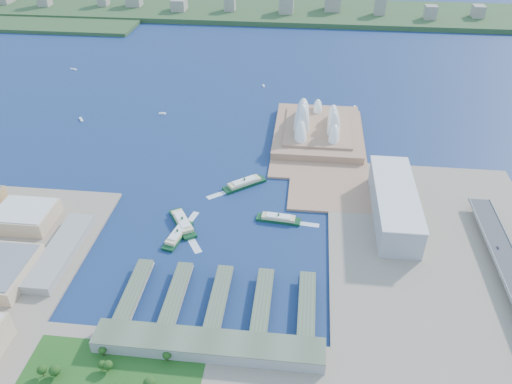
# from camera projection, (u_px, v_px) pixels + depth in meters

# --- Properties ---
(ground) EXTENTS (3000.00, 3000.00, 0.00)m
(ground) POSITION_uv_depth(u_px,v_px,m) (219.00, 250.00, 545.74)
(ground) COLOR #10204D
(ground) RESTS_ON ground
(east_land) EXTENTS (240.00, 500.00, 3.00)m
(east_land) POSITION_uv_depth(u_px,v_px,m) (454.00, 300.00, 481.95)
(east_land) COLOR gray
(east_land) RESTS_ON ground
(peninsula) EXTENTS (135.00, 220.00, 3.00)m
(peninsula) POSITION_uv_depth(u_px,v_px,m) (319.00, 141.00, 748.85)
(peninsula) COLOR #9C7155
(peninsula) RESTS_ON ground
(far_shore) EXTENTS (2200.00, 260.00, 12.00)m
(far_shore) POSITION_uv_depth(u_px,v_px,m) (281.00, 11.00, 1347.99)
(far_shore) COLOR #2D4926
(far_shore) RESTS_ON ground
(opera_house) EXTENTS (134.00, 180.00, 58.00)m
(opera_house) POSITION_uv_depth(u_px,v_px,m) (319.00, 117.00, 748.37)
(opera_house) COLOR white
(opera_house) RESTS_ON peninsula
(toaster_building) EXTENTS (45.00, 155.00, 35.00)m
(toaster_building) POSITION_uv_depth(u_px,v_px,m) (394.00, 204.00, 582.23)
(toaster_building) COLOR gray
(toaster_building) RESTS_ON east_land
(ferry_wharves) EXTENTS (184.00, 90.00, 9.30)m
(ferry_wharves) POSITION_uv_depth(u_px,v_px,m) (219.00, 298.00, 480.20)
(ferry_wharves) COLOR #4B5742
(ferry_wharves) RESTS_ON ground
(terminal_building) EXTENTS (200.00, 28.00, 12.00)m
(terminal_building) POSITION_uv_depth(u_px,v_px,m) (208.00, 346.00, 428.34)
(terminal_building) COLOR gray
(terminal_building) RESTS_ON south_land
(far_skyline) EXTENTS (1900.00, 140.00, 55.00)m
(far_skyline) POSITION_uv_depth(u_px,v_px,m) (281.00, 0.00, 1312.71)
(far_skyline) COLOR gray
(far_skyline) RESTS_ON far_shore
(ferry_a) EXTENTS (43.93, 58.33, 11.20)m
(ferry_a) POSITION_uv_depth(u_px,v_px,m) (182.00, 221.00, 579.22)
(ferry_a) COLOR #0E391B
(ferry_a) RESTS_ON ground
(ferry_b) EXTENTS (55.57, 48.44, 11.16)m
(ferry_b) POSITION_uv_depth(u_px,v_px,m) (244.00, 182.00, 648.11)
(ferry_b) COLOR #0E391B
(ferry_b) RESTS_ON ground
(ferry_c) EXTENTS (25.43, 55.61, 10.19)m
(ferry_c) POSITION_uv_depth(u_px,v_px,m) (178.00, 233.00, 561.39)
(ferry_c) COLOR #0E391B
(ferry_c) RESTS_ON ground
(ferry_d) EXTENTS (53.25, 18.36, 9.87)m
(ferry_d) POSITION_uv_depth(u_px,v_px,m) (278.00, 217.00, 586.38)
(ferry_d) COLOR #0E391B
(ferry_d) RESTS_ON ground
(boat_a) EXTENTS (12.05, 14.88, 2.98)m
(boat_a) POSITION_uv_depth(u_px,v_px,m) (81.00, 119.00, 810.42)
(boat_a) COLOR white
(boat_a) RESTS_ON ground
(boat_b) EXTENTS (11.50, 5.08, 3.01)m
(boat_b) POSITION_uv_depth(u_px,v_px,m) (162.00, 113.00, 828.94)
(boat_b) COLOR white
(boat_b) RESTS_ON ground
(boat_c) EXTENTS (7.08, 12.93, 2.79)m
(boat_c) POSITION_uv_depth(u_px,v_px,m) (354.00, 107.00, 849.52)
(boat_c) COLOR white
(boat_c) RESTS_ON ground
(boat_d) EXTENTS (14.34, 7.14, 2.37)m
(boat_d) POSITION_uv_depth(u_px,v_px,m) (74.00, 69.00, 1000.75)
(boat_d) COLOR white
(boat_d) RESTS_ON ground
(boat_e) EXTENTS (5.87, 10.94, 2.56)m
(boat_e) POSITION_uv_depth(u_px,v_px,m) (264.00, 86.00, 928.01)
(boat_e) COLOR white
(boat_e) RESTS_ON ground
(car_c) EXTENTS (1.78, 4.37, 1.27)m
(car_c) POSITION_uv_depth(u_px,v_px,m) (498.00, 247.00, 525.12)
(car_c) COLOR slate
(car_c) RESTS_ON expressway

